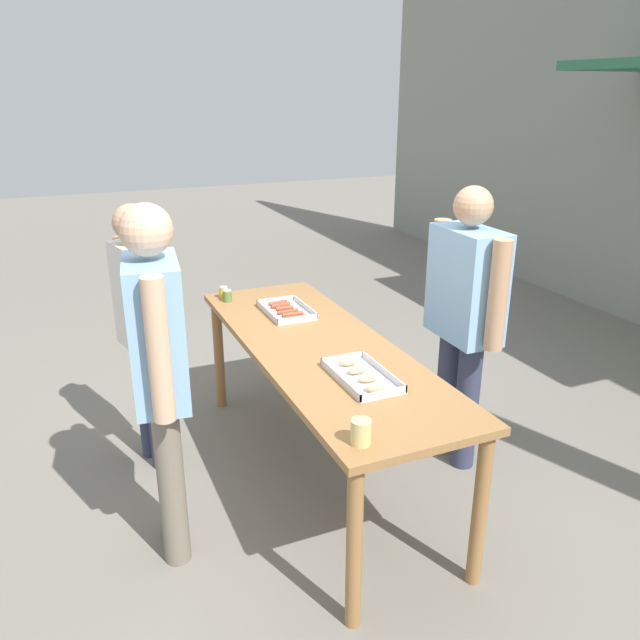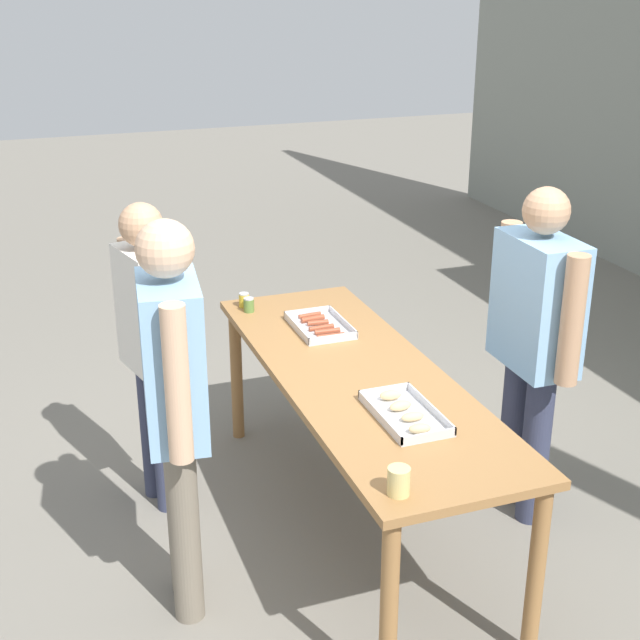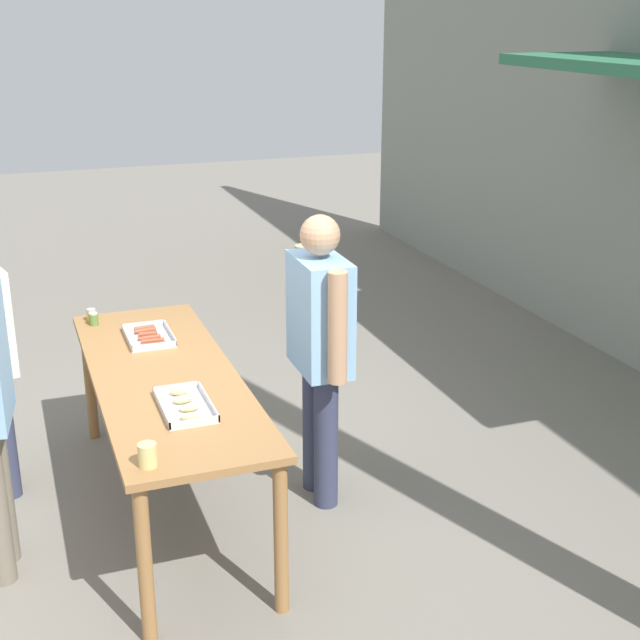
% 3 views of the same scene
% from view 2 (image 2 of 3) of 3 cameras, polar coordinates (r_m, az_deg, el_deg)
% --- Properties ---
extents(ground_plane, '(24.00, 24.00, 0.00)m').
position_cam_2_polar(ground_plane, '(4.67, 2.31, -12.92)').
color(ground_plane, slate).
extents(serving_table, '(2.33, 0.77, 0.86)m').
position_cam_2_polar(serving_table, '(4.29, 2.46, -4.55)').
color(serving_table, olive).
rests_on(serving_table, ground).
extents(food_tray_sausages, '(0.41, 0.27, 0.04)m').
position_cam_2_polar(food_tray_sausages, '(4.74, -0.00, -0.41)').
color(food_tray_sausages, silver).
rests_on(food_tray_sausages, serving_table).
extents(food_tray_buns, '(0.46, 0.25, 0.05)m').
position_cam_2_polar(food_tray_buns, '(3.84, 5.47, -5.96)').
color(food_tray_buns, silver).
rests_on(food_tray_buns, serving_table).
extents(condiment_jar_mustard, '(0.06, 0.06, 0.08)m').
position_cam_2_polar(condiment_jar_mustard, '(5.05, -4.88, 1.29)').
color(condiment_jar_mustard, gold).
rests_on(condiment_jar_mustard, serving_table).
extents(condiment_jar_ketchup, '(0.06, 0.06, 0.08)m').
position_cam_2_polar(condiment_jar_ketchup, '(4.98, -4.57, 0.97)').
color(condiment_jar_ketchup, '#567A38').
rests_on(condiment_jar_ketchup, serving_table).
extents(beer_cup, '(0.08, 0.08, 0.11)m').
position_cam_2_polar(beer_cup, '(3.30, 5.06, -10.24)').
color(beer_cup, '#DBC67A').
rests_on(beer_cup, serving_table).
extents(person_server_behind_table, '(0.68, 0.27, 1.72)m').
position_cam_2_polar(person_server_behind_table, '(4.45, 13.59, -0.59)').
color(person_server_behind_table, '#333851').
rests_on(person_server_behind_table, ground).
extents(person_customer_holding_hotdog, '(0.52, 0.28, 1.63)m').
position_cam_2_polar(person_customer_holding_hotdog, '(4.47, -10.89, -0.66)').
color(person_customer_holding_hotdog, '#333851').
rests_on(person_customer_holding_hotdog, ground).
extents(person_customer_with_cup, '(0.62, 0.29, 1.77)m').
position_cam_2_polar(person_customer_with_cup, '(3.67, -9.31, -4.42)').
color(person_customer_with_cup, '#756B5B').
rests_on(person_customer_with_cup, ground).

